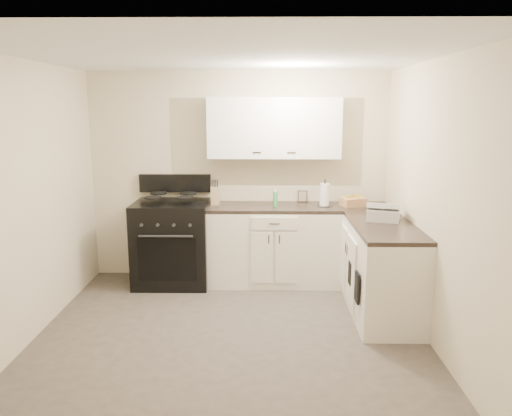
{
  "coord_description": "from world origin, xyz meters",
  "views": [
    {
      "loc": [
        0.3,
        -4.25,
        2.1
      ],
      "look_at": [
        0.22,
        0.85,
        1.05
      ],
      "focal_mm": 35.0,
      "sensor_mm": 36.0,
      "label": 1
    }
  ],
  "objects_px": {
    "knife_block": "(215,196)",
    "paper_towel": "(325,195)",
    "countertop_grill": "(383,214)",
    "wicker_basket": "(354,202)",
    "stove": "(173,245)"
  },
  "relations": [
    {
      "from": "stove",
      "to": "countertop_grill",
      "type": "xyz_separation_m",
      "value": [
        2.32,
        -0.69,
        0.54
      ]
    },
    {
      "from": "paper_towel",
      "to": "wicker_basket",
      "type": "height_order",
      "value": "paper_towel"
    },
    {
      "from": "knife_block",
      "to": "countertop_grill",
      "type": "distance_m",
      "value": 1.97
    },
    {
      "from": "knife_block",
      "to": "countertop_grill",
      "type": "xyz_separation_m",
      "value": [
        1.81,
        -0.77,
        -0.05
      ]
    },
    {
      "from": "stove",
      "to": "countertop_grill",
      "type": "distance_m",
      "value": 2.48
    },
    {
      "from": "paper_towel",
      "to": "countertop_grill",
      "type": "height_order",
      "value": "paper_towel"
    },
    {
      "from": "stove",
      "to": "wicker_basket",
      "type": "distance_m",
      "value": 2.21
    },
    {
      "from": "wicker_basket",
      "to": "knife_block",
      "type": "bearing_deg",
      "value": 178.55
    },
    {
      "from": "knife_block",
      "to": "paper_towel",
      "type": "xyz_separation_m",
      "value": [
        1.29,
        -0.07,
        0.03
      ]
    },
    {
      "from": "paper_towel",
      "to": "countertop_grill",
      "type": "relative_size",
      "value": 0.83
    },
    {
      "from": "knife_block",
      "to": "wicker_basket",
      "type": "xyz_separation_m",
      "value": [
        1.63,
        -0.04,
        -0.06
      ]
    },
    {
      "from": "stove",
      "to": "knife_block",
      "type": "distance_m",
      "value": 0.78
    },
    {
      "from": "wicker_basket",
      "to": "countertop_grill",
      "type": "xyz_separation_m",
      "value": [
        0.18,
        -0.73,
        0.01
      ]
    },
    {
      "from": "paper_towel",
      "to": "knife_block",
      "type": "bearing_deg",
      "value": 176.86
    },
    {
      "from": "stove",
      "to": "knife_block",
      "type": "height_order",
      "value": "knife_block"
    }
  ]
}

